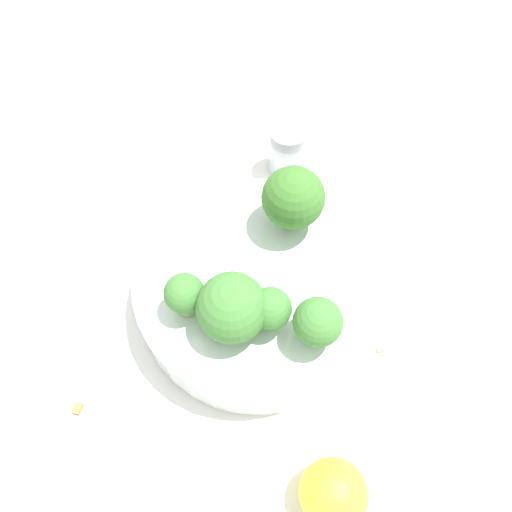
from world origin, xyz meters
TOP-DOWN VIEW (x-y plane):
  - ground_plane at (0.00, 0.00)m, footprint 3.00×3.00m
  - bowl at (0.00, 0.00)m, footprint 0.22×0.22m
  - broccoli_floret_0 at (0.06, 0.02)m, footprint 0.03×0.03m
  - broccoli_floret_1 at (-0.04, -0.05)m, footprint 0.06×0.06m
  - broccoli_floret_2 at (0.03, 0.04)m, footprint 0.06×0.06m
  - broccoli_floret_3 at (0.00, 0.05)m, footprint 0.03×0.03m
  - broccoli_floret_4 at (-0.03, 0.07)m, footprint 0.04×0.04m
  - pepper_shaker at (-0.07, -0.15)m, footprint 0.04×0.04m
  - lemon_wedge at (-0.01, 0.18)m, footprint 0.05×0.05m
  - almond_crumb_0 at (-0.10, 0.08)m, footprint 0.01×0.01m
  - almond_crumb_1 at (0.17, 0.06)m, footprint 0.01×0.01m

SIDE VIEW (x-z plane):
  - ground_plane at x=0.00m, z-range 0.00..0.00m
  - almond_crumb_0 at x=-0.10m, z-range 0.00..0.01m
  - almond_crumb_1 at x=0.17m, z-range 0.00..0.01m
  - lemon_wedge at x=-0.01m, z-range 0.00..0.05m
  - bowl at x=0.00m, z-range 0.00..0.05m
  - pepper_shaker at x=-0.07m, z-range 0.00..0.06m
  - broccoli_floret_0 at x=0.06m, z-range 0.05..0.10m
  - broccoli_floret_3 at x=0.00m, z-range 0.06..0.10m
  - broccoli_floret_4 at x=-0.03m, z-range 0.06..0.11m
  - broccoli_floret_2 at x=0.03m, z-range 0.05..0.11m
  - broccoli_floret_1 at x=-0.04m, z-range 0.06..0.12m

